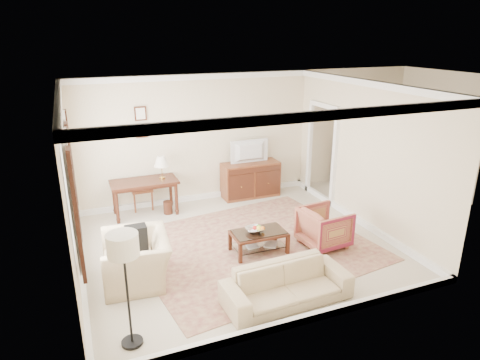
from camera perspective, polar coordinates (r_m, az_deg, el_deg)
room_shell at (r=7.24m, az=-0.59°, el=9.01°), size 5.51×5.01×2.91m
annex_bedroom at (r=11.06m, az=19.35°, el=0.07°), size 3.00×2.70×2.90m
window_front at (r=6.33m, az=-21.50°, el=-2.51°), size 0.12×1.56×1.80m
window_rear at (r=7.86m, az=-21.79°, el=1.51°), size 0.12×1.56×1.80m
doorway at (r=10.07m, az=10.79°, el=3.40°), size 0.10×1.12×2.25m
rug at (r=7.99m, az=1.64°, el=-8.77°), size 4.50×4.00×0.01m
writing_desk at (r=9.31m, az=-12.65°, el=-0.74°), size 1.40×0.70×0.76m
desk_chair at (r=9.68m, az=-13.05°, el=-0.82°), size 0.48×0.48×1.05m
desk_lamp at (r=9.26m, az=-10.41°, el=1.66°), size 0.32×0.32×0.50m
framed_prints at (r=9.39m, az=-13.05°, el=7.55°), size 0.25×0.04×0.68m
sideboard at (r=10.20m, az=1.40°, el=0.07°), size 1.36×0.52×0.84m
tv at (r=9.93m, az=1.48°, el=4.74°), size 0.88×0.51×0.12m
coffee_table at (r=7.66m, az=2.51°, el=-7.53°), size 0.97×0.57×0.41m
fruit_bowl at (r=7.58m, az=1.91°, el=-6.54°), size 0.42×0.42×0.10m
book_a at (r=7.65m, az=0.76°, el=-8.76°), size 0.28×0.05×0.38m
book_b at (r=7.76m, az=3.36°, el=-8.43°), size 0.24×0.19×0.38m
striped_armchair at (r=7.99m, az=11.20°, el=-5.97°), size 0.80×0.85×0.81m
club_armchair at (r=6.93m, az=-13.72°, el=-9.32°), size 0.85×1.22×1.01m
backpack at (r=6.84m, az=-13.65°, el=-7.34°), size 0.23×0.33×0.40m
sofa at (r=6.37m, az=6.28°, el=-13.01°), size 1.89×0.61×0.73m
floor_lamp at (r=5.26m, az=-15.28°, el=-9.43°), size 0.38×0.38×1.54m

